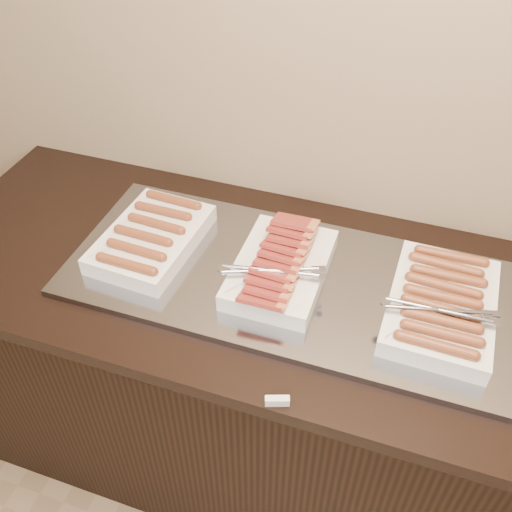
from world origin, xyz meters
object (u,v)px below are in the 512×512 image
at_px(warming_tray, 294,282).
at_px(dish_center, 280,267).
at_px(counter, 283,383).
at_px(dish_left, 152,238).
at_px(dish_right, 441,305).

bearing_deg(warming_tray, dish_center, -173.81).
bearing_deg(warming_tray, counter, 180.00).
height_order(dish_left, dish_center, dish_center).
height_order(counter, warming_tray, warming_tray).
bearing_deg(counter, dish_center, -169.48).
bearing_deg(counter, dish_right, -0.55).
bearing_deg(dish_center, counter, 10.56).
relative_size(warming_tray, dish_left, 3.35).
bearing_deg(warming_tray, dish_left, 180.00).
xyz_separation_m(dish_left, dish_center, (0.37, -0.00, 0.01)).
height_order(warming_tray, dish_right, dish_right).
relative_size(warming_tray, dish_center, 3.35).
xyz_separation_m(warming_tray, dish_right, (0.37, -0.00, 0.04)).
height_order(counter, dish_left, dish_left).
height_order(counter, dish_center, dish_center).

